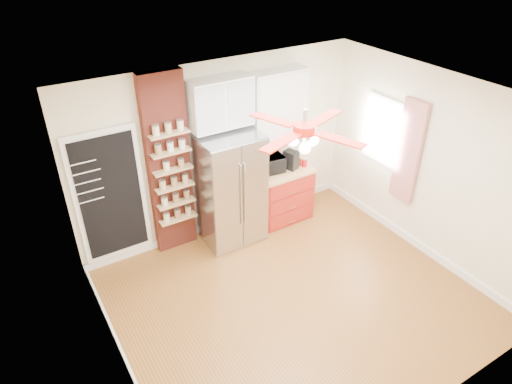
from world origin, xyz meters
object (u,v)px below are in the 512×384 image
fridge (230,189)px  toaster_oven (268,164)px  ceiling_fan (304,130)px  canister_left (304,163)px  coffee_maker (291,160)px  pantry_jar_oats (166,166)px  red_cabinet (281,194)px

fridge → toaster_oven: size_ratio=3.70×
ceiling_fan → canister_left: ceiling_fan is taller
fridge → coffee_maker: bearing=1.0°
toaster_oven → canister_left: size_ratio=3.73×
fridge → canister_left: 1.34m
pantry_jar_oats → coffee_maker: bearing=-4.2°
toaster_oven → canister_left: toaster_oven is taller
ceiling_fan → red_cabinet: bearing=61.3°
coffee_maker → pantry_jar_oats: size_ratio=2.44×
ceiling_fan → coffee_maker: ceiling_fan is taller
fridge → ceiling_fan: size_ratio=1.25×
ceiling_fan → pantry_jar_oats: size_ratio=11.36×
coffee_maker → fridge: bearing=162.5°
fridge → ceiling_fan: 2.25m
fridge → canister_left: size_ratio=13.79×
toaster_oven → pantry_jar_oats: bearing=-175.7°
toaster_oven → canister_left: 0.62m
red_cabinet → pantry_jar_oats: pantry_jar_oats is taller
ceiling_fan → canister_left: size_ratio=11.03×
canister_left → pantry_jar_oats: bearing=174.7°
coffee_maker → pantry_jar_oats: pantry_jar_oats is taller
canister_left → toaster_oven: bearing=165.9°
red_cabinet → pantry_jar_oats: bearing=176.4°
coffee_maker → canister_left: 0.25m
toaster_oven → coffee_maker: size_ratio=1.57×
pantry_jar_oats → canister_left: bearing=-5.3°
fridge → coffee_maker: 1.12m
fridge → ceiling_fan: (0.05, -1.63, 1.55)m
coffee_maker → toaster_oven: bearing=147.2°
fridge → ceiling_fan: ceiling_fan is taller
coffee_maker → pantry_jar_oats: (-1.99, 0.15, 0.38)m
canister_left → pantry_jar_oats: pantry_jar_oats is taller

